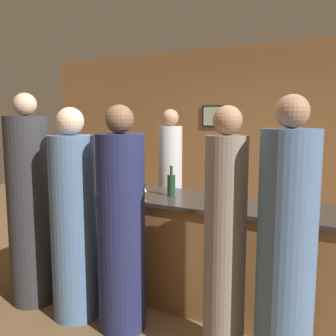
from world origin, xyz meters
TOP-DOWN VIEW (x-y plane):
  - ground_plane at (0.00, 0.00)m, footprint 14.00×14.00m
  - back_wall at (-0.00, 2.53)m, footprint 8.00×0.08m
  - bar_counter at (0.00, 0.00)m, footprint 3.00×0.75m
  - bartender at (-0.58, 0.78)m, footprint 0.28×0.28m
  - guest_0 at (0.69, -0.77)m, footprint 0.28×0.28m
  - guest_1 at (-0.21, -0.72)m, footprint 0.38×0.38m
  - guest_2 at (-1.21, -0.76)m, footprint 0.40×0.40m
  - guest_3 at (1.10, -0.78)m, footprint 0.36×0.36m
  - guest_4 at (-0.67, -0.77)m, footprint 0.38×0.38m
  - wine_bottle_0 at (-0.55, -0.01)m, footprint 0.07×0.07m
  - wine_bottle_1 at (-0.42, -0.15)m, footprint 0.08×0.08m
  - wine_bottle_2 at (-0.14, -0.01)m, footprint 0.08×0.08m
  - wine_glass_0 at (-0.90, -0.30)m, footprint 0.08×0.08m
  - wine_glass_1 at (0.48, -0.14)m, footprint 0.08×0.08m
  - wine_glass_2 at (-0.26, -0.31)m, footprint 0.07×0.07m
  - wine_glass_3 at (-0.53, -0.25)m, footprint 0.07×0.07m

SIDE VIEW (x-z plane):
  - ground_plane at x=0.00m, z-range 0.00..0.00m
  - bar_counter at x=0.00m, z-range 0.00..0.99m
  - guest_4 at x=-0.67m, z-range -0.07..1.74m
  - guest_1 at x=-0.21m, z-range -0.07..1.76m
  - guest_0 at x=0.69m, z-range -0.05..1.76m
  - bartender at x=-0.58m, z-range -0.05..1.78m
  - guest_3 at x=1.10m, z-range -0.07..1.80m
  - guest_2 at x=-1.21m, z-range -0.07..1.87m
  - wine_bottle_0 at x=-0.55m, z-range 0.95..1.22m
  - wine_bottle_2 at x=-0.14m, z-range 0.95..1.24m
  - wine_bottle_1 at x=-0.42m, z-range 0.95..1.25m
  - wine_glass_2 at x=-0.26m, z-range 1.02..1.18m
  - wine_glass_1 at x=0.48m, z-range 1.03..1.20m
  - wine_glass_3 at x=-0.53m, z-range 1.03..1.21m
  - wine_glass_0 at x=-0.90m, z-range 1.03..1.22m
  - back_wall at x=0.00m, z-range 0.00..2.80m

